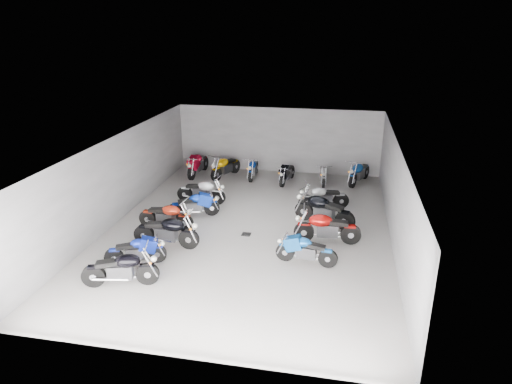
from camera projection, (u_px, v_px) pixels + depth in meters
ground at (249, 229)px, 16.63m from camera, size 14.00×14.00×0.00m
wall_back at (278, 140)px, 22.51m from camera, size 10.00×0.10×3.20m
wall_left at (118, 179)px, 16.97m from camera, size 0.10×14.00×3.20m
wall_right at (396, 197)px, 15.18m from camera, size 0.10×14.00×3.20m
ceiling at (249, 143)px, 15.51m from camera, size 10.00×14.00×0.04m
drain_grate at (246, 234)px, 16.17m from camera, size 0.32×0.32×0.01m
motorcycle_left_a at (121, 269)px, 12.86m from camera, size 2.13×0.73×0.96m
motorcycle_left_b at (136, 251)px, 14.04m from camera, size 1.81×0.78×0.83m
motorcycle_left_c at (167, 232)px, 15.12m from camera, size 2.29×0.45×1.01m
motorcycle_left_d at (167, 216)px, 16.43m from camera, size 2.12×0.46×0.93m
motorcycle_left_e at (194, 205)px, 17.51m from camera, size 1.89×0.88×0.88m
motorcycle_left_f at (202, 191)px, 18.85m from camera, size 2.11×0.45×0.92m
motorcycle_right_c at (306, 250)px, 14.06m from camera, size 1.94×0.44×0.85m
motorcycle_right_d at (327, 228)px, 15.39m from camera, size 2.28×0.48×1.00m
motorcycle_right_e at (323, 210)px, 16.78m from camera, size 2.27×1.04×1.05m
motorcycle_right_f at (323, 197)px, 18.23m from camera, size 2.00×0.76×0.90m
motorcycle_back_a at (198, 164)px, 22.28m from camera, size 0.50×2.32×1.02m
motorcycle_back_b at (226, 167)px, 22.01m from camera, size 0.97×2.07×0.96m
motorcycle_back_c at (253, 168)px, 21.93m from camera, size 0.39×2.00×0.88m
motorcycle_back_d at (287, 173)px, 21.24m from camera, size 0.53×1.96×0.87m
motorcycle_back_e at (323, 174)px, 21.16m from camera, size 0.41×1.87×0.82m
motorcycle_back_f at (359, 172)px, 21.13m from camera, size 0.99×2.10×0.98m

